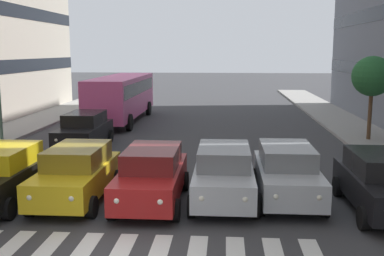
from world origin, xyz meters
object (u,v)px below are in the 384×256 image
(car_2, at_px, (224,174))
(car_1, at_px, (287,172))
(bus_behind_traffic, at_px, (122,94))
(street_tree_2, at_px, (372,77))
(car_0, at_px, (381,182))
(car_row2_0, at_px, (84,130))
(car_4, at_px, (77,173))
(car_5, at_px, (2,174))
(street_lamp_right, at_px, (6,44))
(car_3, at_px, (152,175))

(car_2, bearing_deg, car_1, -171.56)
(bus_behind_traffic, xyz_separation_m, street_tree_2, (-14.33, 6.09, 1.52))
(car_0, distance_m, car_row2_0, 14.08)
(car_1, xyz_separation_m, street_tree_2, (-5.47, -9.84, 2.50))
(car_0, distance_m, car_4, 9.21)
(car_5, height_order, street_tree_2, street_tree_2)
(car_1, xyz_separation_m, car_5, (8.87, 0.88, 0.00))
(car_4, bearing_deg, car_5, 7.98)
(car_2, xyz_separation_m, car_4, (4.61, 0.27, 0.00))
(street_lamp_right, xyz_separation_m, street_tree_2, (-18.38, -1.51, -1.61))
(car_5, xyz_separation_m, street_tree_2, (-14.33, -10.73, 2.50))
(car_3, relative_size, car_row2_0, 1.00)
(car_0, height_order, car_row2_0, same)
(car_row2_0, xyz_separation_m, street_lamp_right, (4.11, -0.98, 4.11))
(car_4, xyz_separation_m, car_5, (2.27, 0.32, 0.00))
(car_0, xyz_separation_m, car_3, (6.81, -0.25, 0.00))
(car_3, distance_m, car_row2_0, 9.23)
(street_lamp_right, bearing_deg, car_3, 134.11)
(car_0, distance_m, car_1, 2.76)
(car_3, bearing_deg, car_5, 2.76)
(car_2, height_order, street_tree_2, street_tree_2)
(car_4, bearing_deg, car_2, -176.64)
(car_row2_0, height_order, street_tree_2, street_tree_2)
(car_row2_0, bearing_deg, car_2, 131.73)
(bus_behind_traffic, distance_m, street_tree_2, 15.65)
(car_1, bearing_deg, car_2, 8.44)
(car_4, bearing_deg, car_0, 177.88)
(car_0, relative_size, street_lamp_right, 0.56)
(car_0, height_order, car_5, same)
(car_1, distance_m, car_4, 6.62)
(car_1, height_order, car_row2_0, same)
(car_5, relative_size, car_row2_0, 1.00)
(car_3, height_order, street_tree_2, street_tree_2)
(car_1, relative_size, bus_behind_traffic, 0.42)
(street_tree_2, bearing_deg, car_1, 60.95)
(car_1, distance_m, car_2, 2.01)
(car_1, relative_size, car_row2_0, 1.00)
(car_1, relative_size, car_2, 1.00)
(car_4, bearing_deg, car_row2_0, -74.40)
(car_4, bearing_deg, car_1, -175.10)
(car_4, relative_size, car_5, 1.00)
(car_1, xyz_separation_m, street_lamp_right, (12.91, -8.33, 4.11))
(car_2, xyz_separation_m, car_row2_0, (6.81, -7.64, 0.00))
(car_3, height_order, car_row2_0, same)
(car_5, xyz_separation_m, street_lamp_right, (4.04, -9.21, 4.11))
(car_0, bearing_deg, car_5, -0.11)
(car_2, xyz_separation_m, street_lamp_right, (10.92, -8.62, 4.11))
(street_lamp_right, bearing_deg, car_4, 125.39)
(street_lamp_right, bearing_deg, bus_behind_traffic, -118.01)
(car_0, distance_m, car_3, 6.82)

